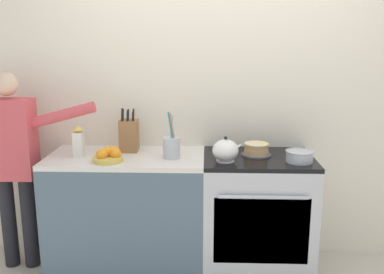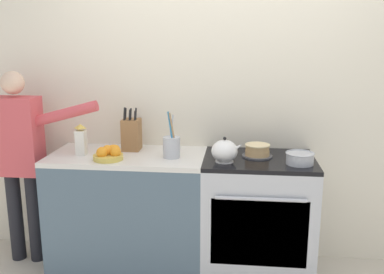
% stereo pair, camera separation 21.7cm
% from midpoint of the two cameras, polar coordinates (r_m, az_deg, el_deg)
% --- Properties ---
extents(wall_back, '(8.00, 0.04, 2.60)m').
position_cam_midpoint_polar(wall_back, '(3.34, 5.89, 5.41)').
color(wall_back, silver).
rests_on(wall_back, ground_plane).
extents(counter_cabinet, '(1.14, 0.60, 0.90)m').
position_cam_midpoint_polar(counter_cabinet, '(3.33, -6.51, -9.82)').
color(counter_cabinet, '#4C6070').
rests_on(counter_cabinet, ground_plane).
extents(stove_range, '(0.79, 0.63, 0.90)m').
position_cam_midpoint_polar(stove_range, '(3.26, 10.61, -10.45)').
color(stove_range, '#B7BABF').
rests_on(stove_range, ground_plane).
extents(layer_cake, '(0.22, 0.22, 0.09)m').
position_cam_midpoint_polar(layer_cake, '(3.14, 10.67, -1.84)').
color(layer_cake, '#4C4C51').
rests_on(layer_cake, stove_range).
extents(tea_kettle, '(0.22, 0.18, 0.18)m').
position_cam_midpoint_polar(tea_kettle, '(2.97, 6.49, -1.90)').
color(tea_kettle, white).
rests_on(tea_kettle, stove_range).
extents(mixing_bowl, '(0.20, 0.20, 0.08)m').
position_cam_midpoint_polar(mixing_bowl, '(3.02, 16.19, -2.75)').
color(mixing_bowl, '#B7BABF').
rests_on(mixing_bowl, stove_range).
extents(knife_block, '(0.13, 0.14, 0.33)m').
position_cam_midpoint_polar(knife_block, '(3.28, -6.20, 0.35)').
color(knife_block, olive).
rests_on(knife_block, counter_cabinet).
extents(utensil_crock, '(0.12, 0.12, 0.34)m').
position_cam_midpoint_polar(utensil_crock, '(3.06, -0.72, -1.30)').
color(utensil_crock, '#B7BABF').
rests_on(utensil_crock, counter_cabinet).
extents(fruit_bowl, '(0.21, 0.21, 0.10)m').
position_cam_midpoint_polar(fruit_bowl, '(3.05, -8.95, -2.20)').
color(fruit_bowl, gold).
rests_on(fruit_bowl, counter_cabinet).
extents(milk_carton, '(0.07, 0.07, 0.23)m').
position_cam_midpoint_polar(milk_carton, '(3.20, -12.72, -0.43)').
color(milk_carton, white).
rests_on(milk_carton, counter_cabinet).
extents(person_baker, '(0.89, 0.20, 1.51)m').
position_cam_midpoint_polar(person_baker, '(3.47, -20.30, -1.91)').
color(person_baker, black).
rests_on(person_baker, ground_plane).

